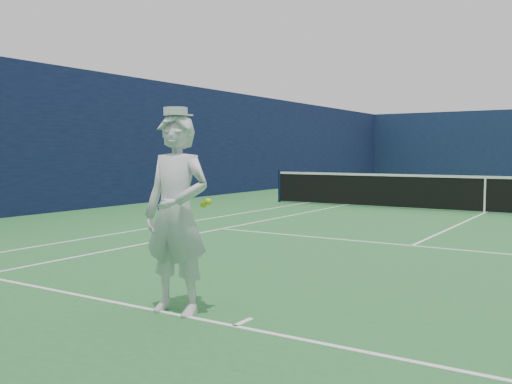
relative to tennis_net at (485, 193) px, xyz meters
The scene contains 5 objects.
ground 0.55m from the tennis_net, ahead, with size 80.00×80.00×0.00m, color #296C32.
court_markings 0.55m from the tennis_net, ahead, with size 11.03×23.83×0.01m.
windscreen_fence 1.45m from the tennis_net, ahead, with size 20.12×36.12×4.00m.
tennis_net is the anchor object (origin of this frame).
tennis_player 11.84m from the tennis_net, 93.67° to the right, with size 0.83×0.54×2.09m.
Camera 1 is at (3.00, -16.22, 1.64)m, focal length 40.00 mm.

